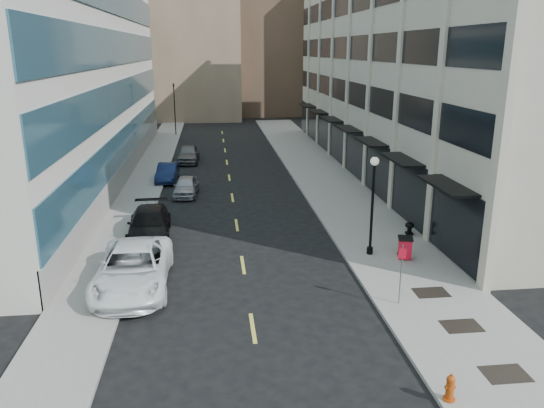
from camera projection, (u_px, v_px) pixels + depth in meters
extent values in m
plane|color=black|center=(258.00, 358.00, 17.66)|extent=(160.00, 160.00, 0.00)
cube|color=gray|center=(338.00, 193.00, 37.53)|extent=(5.00, 80.00, 0.15)
cube|color=gray|center=(137.00, 199.00, 36.00)|extent=(3.00, 80.00, 0.15)
cube|color=beige|center=(437.00, 61.00, 42.73)|extent=(14.00, 46.00, 18.00)
cube|color=black|center=(349.00, 148.00, 43.93)|extent=(0.18, 46.00, 3.60)
cube|color=black|center=(352.00, 93.00, 42.67)|extent=(0.12, 46.00, 1.80)
cube|color=black|center=(353.00, 48.00, 41.69)|extent=(0.12, 46.00, 1.80)
cube|color=black|center=(355.00, 0.00, 40.70)|extent=(0.12, 46.00, 1.80)
cube|color=beige|center=(510.00, 74.00, 20.03)|extent=(0.35, 0.60, 18.00)
cube|color=beige|center=(443.00, 68.00, 25.75)|extent=(0.35, 0.60, 18.00)
cube|color=beige|center=(400.00, 65.00, 31.48)|extent=(0.35, 0.60, 18.00)
cube|color=beige|center=(371.00, 62.00, 37.20)|extent=(0.35, 0.60, 18.00)
cube|color=beige|center=(349.00, 61.00, 42.92)|extent=(0.35, 0.60, 18.00)
cube|color=beige|center=(333.00, 59.00, 48.64)|extent=(0.35, 0.60, 18.00)
cube|color=beige|center=(320.00, 58.00, 54.36)|extent=(0.35, 0.60, 18.00)
cube|color=beige|center=(309.00, 57.00, 60.08)|extent=(0.35, 0.60, 18.00)
cube|color=black|center=(447.00, 185.00, 24.26)|extent=(1.30, 4.00, 0.12)
cube|color=black|center=(401.00, 159.00, 29.98)|extent=(1.30, 4.00, 0.12)
cube|color=black|center=(371.00, 142.00, 35.70)|extent=(1.30, 4.00, 0.12)
cube|color=black|center=(348.00, 129.00, 41.42)|extent=(1.30, 4.00, 0.12)
cube|color=black|center=(331.00, 119.00, 47.14)|extent=(1.30, 4.00, 0.12)
cube|color=black|center=(318.00, 112.00, 52.86)|extent=(1.30, 4.00, 0.12)
cube|color=black|center=(307.00, 106.00, 58.58)|extent=(1.30, 4.00, 0.12)
cube|color=beige|center=(7.00, 48.00, 38.85)|extent=(16.00, 46.00, 20.00)
cube|color=gray|center=(129.00, 166.00, 42.29)|extent=(0.20, 46.00, 1.80)
cube|color=#305C70|center=(127.00, 140.00, 41.69)|extent=(0.14, 45.60, 2.40)
cube|color=#305C70|center=(123.00, 95.00, 40.71)|extent=(0.14, 45.60, 2.40)
cube|color=#305C70|center=(119.00, 48.00, 39.73)|extent=(0.14, 45.60, 2.40)
cube|color=#9A8065|center=(190.00, 20.00, 78.12)|extent=(14.00, 18.00, 28.00)
cube|color=brown|center=(267.00, 2.00, 82.40)|extent=(12.00, 16.00, 34.00)
cube|color=#9A8065|center=(131.00, 42.00, 87.41)|extent=(12.00, 14.00, 22.00)
cube|color=beige|center=(338.00, 48.00, 79.74)|extent=(10.00, 14.00, 20.00)
cube|color=black|center=(505.00, 374.00, 16.54)|extent=(1.40, 1.00, 0.01)
cube|color=black|center=(462.00, 326.00, 19.40)|extent=(1.40, 1.00, 0.01)
cube|color=black|center=(431.00, 292.00, 22.07)|extent=(1.40, 1.00, 0.01)
cube|color=#D8CC4C|center=(253.00, 328.00, 19.57)|extent=(0.15, 2.20, 0.01)
cube|color=#D8CC4C|center=(243.00, 265.00, 25.29)|extent=(0.15, 2.20, 0.01)
cube|color=#D8CC4C|center=(237.00, 225.00, 31.01)|extent=(0.15, 2.20, 0.01)
cube|color=#D8CC4C|center=(232.00, 198.00, 36.73)|extent=(0.15, 2.20, 0.01)
cube|color=#D8CC4C|center=(229.00, 178.00, 42.45)|extent=(0.15, 2.20, 0.01)
cube|color=#D8CC4C|center=(227.00, 162.00, 48.17)|extent=(0.15, 2.20, 0.01)
cube|color=#D8CC4C|center=(225.00, 150.00, 53.89)|extent=(0.15, 2.20, 0.01)
cube|color=#D8CC4C|center=(223.00, 141.00, 59.61)|extent=(0.15, 2.20, 0.01)
cube|color=#D8CC4C|center=(222.00, 133.00, 65.33)|extent=(0.15, 2.20, 0.01)
cylinder|color=black|center=(175.00, 110.00, 61.99)|extent=(0.12, 0.12, 6.00)
imported|color=black|center=(173.00, 84.00, 61.14)|extent=(0.66, 0.66, 1.98)
imported|color=white|center=(133.00, 268.00, 22.61)|extent=(3.03, 6.53, 1.81)
imported|color=black|center=(149.00, 224.00, 28.67)|extent=(2.44, 5.53, 1.58)
imported|color=#9FA2A7|center=(186.00, 186.00, 37.15)|extent=(1.86, 4.04, 1.34)
imported|color=#111E42|center=(167.00, 172.00, 41.16)|extent=(1.68, 4.22, 1.37)
imported|color=slate|center=(188.00, 154.00, 47.97)|extent=(2.05, 4.62, 1.55)
cylinder|color=#C3440D|center=(449.00, 399.00, 15.32)|extent=(0.34, 0.34, 0.06)
cylinder|color=#C3440D|center=(450.00, 389.00, 15.23)|extent=(0.24, 0.24, 0.58)
sphere|color=#C3440D|center=(451.00, 380.00, 15.14)|extent=(0.26, 0.26, 0.26)
cylinder|color=#C3440D|center=(451.00, 376.00, 15.10)|extent=(0.08, 0.08, 0.11)
cylinder|color=#C3440D|center=(450.00, 387.00, 15.21)|extent=(0.30, 0.12, 0.12)
cylinder|color=#C3440D|center=(451.00, 387.00, 15.19)|extent=(0.16, 0.18, 0.16)
cube|color=red|center=(405.00, 248.00, 25.54)|extent=(0.72, 0.72, 0.96)
cube|color=black|center=(406.00, 238.00, 25.40)|extent=(0.81, 0.81, 0.12)
cylinder|color=black|center=(398.00, 254.00, 25.94)|extent=(0.06, 0.21, 0.21)
cylinder|color=black|center=(406.00, 254.00, 25.98)|extent=(0.06, 0.21, 0.21)
cylinder|color=black|center=(370.00, 250.00, 26.23)|extent=(0.30, 0.30, 0.34)
cylinder|color=black|center=(372.00, 208.00, 25.61)|extent=(0.13, 0.13, 4.34)
sphere|color=silver|center=(375.00, 161.00, 24.96)|extent=(0.42, 0.42, 0.42)
cone|color=black|center=(375.00, 156.00, 24.90)|extent=(0.11, 0.11, 0.17)
cylinder|color=slate|center=(401.00, 275.00, 20.77)|extent=(0.05, 0.05, 2.51)
cube|color=red|center=(403.00, 254.00, 20.50)|extent=(0.29, 0.09, 0.40)
cube|color=black|center=(409.00, 233.00, 29.02)|extent=(0.41, 0.41, 0.11)
cylinder|color=black|center=(409.00, 230.00, 28.96)|extent=(0.23, 0.23, 0.36)
ellipsoid|color=black|center=(410.00, 225.00, 28.89)|extent=(0.50, 0.50, 0.35)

